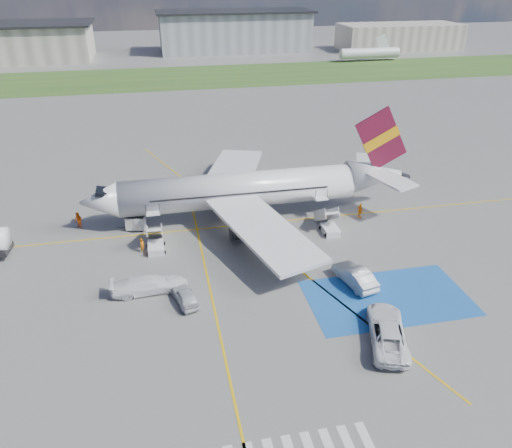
# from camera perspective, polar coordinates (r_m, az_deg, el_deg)

# --- Properties ---
(ground) EXTENTS (400.00, 400.00, 0.00)m
(ground) POSITION_cam_1_polar(r_m,az_deg,el_deg) (45.38, 1.11, -7.03)
(ground) COLOR #60605E
(ground) RESTS_ON ground
(grass_strip) EXTENTS (400.00, 30.00, 0.01)m
(grass_strip) POSITION_cam_1_polar(r_m,az_deg,el_deg) (134.14, -8.25, 16.27)
(grass_strip) COLOR #2D4C1E
(grass_strip) RESTS_ON ground
(taxiway_line_main) EXTENTS (120.00, 0.20, 0.01)m
(taxiway_line_main) POSITION_cam_1_polar(r_m,az_deg,el_deg) (55.46, -1.62, -0.11)
(taxiway_line_main) COLOR gold
(taxiway_line_main) RESTS_ON ground
(taxiway_line_cross) EXTENTS (0.20, 60.00, 0.01)m
(taxiway_line_cross) POSITION_cam_1_polar(r_m,az_deg,el_deg) (37.05, -3.21, -16.57)
(taxiway_line_cross) COLOR gold
(taxiway_line_cross) RESTS_ON ground
(taxiway_line_diag) EXTENTS (20.71, 56.45, 0.01)m
(taxiway_line_diag) POSITION_cam_1_polar(r_m,az_deg,el_deg) (55.46, -1.62, -0.11)
(taxiway_line_diag) COLOR gold
(taxiway_line_diag) RESTS_ON ground
(staging_box) EXTENTS (14.00, 8.00, 0.01)m
(staging_box) POSITION_cam_1_polar(r_m,az_deg,el_deg) (45.32, 14.82, -8.15)
(staging_box) COLOR #1B54A2
(staging_box) RESTS_ON ground
(terminal_centre) EXTENTS (48.00, 18.00, 12.00)m
(terminal_centre) POSITION_cam_1_polar(r_m,az_deg,el_deg) (174.83, -2.47, 21.10)
(terminal_centre) COLOR gray
(terminal_centre) RESTS_ON ground
(terminal_east) EXTENTS (40.00, 16.00, 8.00)m
(terminal_east) POSITION_cam_1_polar(r_m,az_deg,el_deg) (185.62, 16.04, 19.90)
(terminal_east) COLOR gray
(terminal_east) RESTS_ON ground
(airliner) EXTENTS (36.81, 32.95, 11.92)m
(airliner) POSITION_cam_1_polar(r_m,az_deg,el_deg) (56.02, -0.52, 4.04)
(airliner) COLOR silver
(airliner) RESTS_ON ground
(airstairs_fwd) EXTENTS (1.90, 5.20, 3.60)m
(airstairs_fwd) POSITION_cam_1_polar(r_m,az_deg,el_deg) (51.64, -11.40, -2.17)
(airstairs_fwd) COLOR silver
(airstairs_fwd) RESTS_ON ground
(airstairs_aft) EXTENTS (1.90, 5.20, 3.60)m
(airstairs_aft) POSITION_cam_1_polar(r_m,az_deg,el_deg) (54.50, 8.35, -0.22)
(airstairs_aft) COLOR silver
(airstairs_aft) RESTS_ON ground
(gpu_cart) EXTENTS (2.22, 1.67, 1.67)m
(gpu_cart) POSITION_cam_1_polar(r_m,az_deg,el_deg) (55.73, -13.57, 0.08)
(gpu_cart) COLOR silver
(gpu_cart) RESTS_ON ground
(belt_loader) EXTENTS (4.92, 3.19, 1.43)m
(belt_loader) POSITION_cam_1_polar(r_m,az_deg,el_deg) (69.50, 15.11, 5.16)
(belt_loader) COLOR silver
(belt_loader) RESTS_ON ground
(car_silver_a) EXTENTS (2.46, 4.16, 1.33)m
(car_silver_a) POSITION_cam_1_polar(r_m,az_deg,el_deg) (43.34, -8.11, -8.15)
(car_silver_a) COLOR silver
(car_silver_a) RESTS_ON ground
(car_silver_b) EXTENTS (2.90, 5.41, 1.69)m
(car_silver_b) POSITION_cam_1_polar(r_m,az_deg,el_deg) (46.02, 11.23, -5.82)
(car_silver_b) COLOR #A8ABAF
(car_silver_b) RESTS_ON ground
(van_white_a) EXTENTS (4.25, 6.23, 2.14)m
(van_white_a) POSITION_cam_1_polar(r_m,az_deg,el_deg) (40.20, 14.82, -11.46)
(van_white_a) COLOR white
(van_white_a) RESTS_ON ground
(van_white_b) EXTENTS (5.10, 2.27, 1.96)m
(van_white_b) POSITION_cam_1_polar(r_m,az_deg,el_deg) (45.05, -12.16, -6.52)
(van_white_b) COLOR white
(van_white_b) RESTS_ON ground
(crew_fwd) EXTENTS (0.64, 0.67, 1.55)m
(crew_fwd) POSITION_cam_1_polar(r_m,az_deg,el_deg) (51.27, -12.88, -2.37)
(crew_fwd) COLOR orange
(crew_fwd) RESTS_ON ground
(crew_nose) EXTENTS (1.14, 1.14, 1.87)m
(crew_nose) POSITION_cam_1_polar(r_m,az_deg,el_deg) (57.74, -19.64, 0.39)
(crew_nose) COLOR #F95C0D
(crew_nose) RESTS_ON ground
(crew_aft) EXTENTS (0.76, 1.12, 1.77)m
(crew_aft) POSITION_cam_1_polar(r_m,az_deg,el_deg) (57.87, 11.81, 1.49)
(crew_aft) COLOR orange
(crew_aft) RESTS_ON ground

